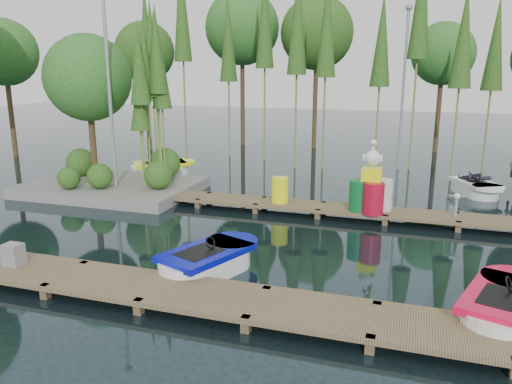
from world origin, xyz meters
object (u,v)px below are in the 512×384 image
(boat_red, at_px, (505,309))
(yellow_barrel, at_px, (280,190))
(boat_yellow_far, at_px, (161,169))
(utility_cabinet, at_px, (13,255))
(boat_blue, at_px, (208,262))
(drum_cluster, at_px, (372,191))
(island, at_px, (104,106))

(boat_red, height_order, yellow_barrel, yellow_barrel)
(yellow_barrel, bearing_deg, boat_yellow_far, 149.16)
(boat_red, bearing_deg, utility_cabinet, -155.11)
(boat_blue, distance_m, yellow_barrel, 5.43)
(boat_blue, xyz_separation_m, drum_cluster, (3.12, 5.25, 0.68))
(boat_yellow_far, relative_size, yellow_barrel, 3.62)
(boat_blue, xyz_separation_m, utility_cabinet, (-3.95, -1.59, 0.28))
(island, relative_size, boat_red, 2.21)
(utility_cabinet, height_order, drum_cluster, drum_cluster)
(utility_cabinet, height_order, yellow_barrel, yellow_barrel)
(island, height_order, boat_red, island)
(boat_red, height_order, drum_cluster, drum_cluster)
(boat_red, relative_size, yellow_barrel, 3.71)
(boat_red, xyz_separation_m, utility_cabinet, (-10.03, -1.17, 0.27))
(utility_cabinet, bearing_deg, drum_cluster, 44.06)
(boat_yellow_far, bearing_deg, utility_cabinet, -97.23)
(boat_blue, bearing_deg, yellow_barrel, 109.50)
(utility_cabinet, relative_size, drum_cluster, 0.22)
(boat_blue, height_order, drum_cluster, drum_cluster)
(drum_cluster, bearing_deg, boat_red, -62.47)
(boat_red, distance_m, yellow_barrel, 8.29)
(yellow_barrel, xyz_separation_m, drum_cluster, (2.92, -0.16, 0.23))
(boat_yellow_far, distance_m, drum_cluster, 10.17)
(boat_red, distance_m, drum_cluster, 6.43)
(boat_blue, relative_size, yellow_barrel, 3.61)
(boat_blue, bearing_deg, boat_red, 17.59)
(island, distance_m, boat_yellow_far, 4.23)
(island, height_order, yellow_barrel, island)
(boat_blue, xyz_separation_m, yellow_barrel, (0.20, 5.41, 0.45))
(boat_blue, height_order, boat_red, boat_red)
(boat_red, bearing_deg, boat_blue, -165.75)
(boat_blue, bearing_deg, boat_yellow_far, 145.52)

